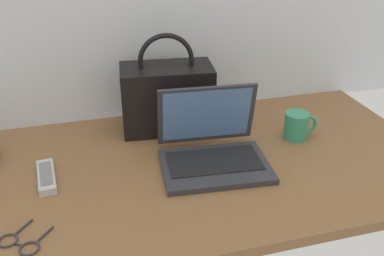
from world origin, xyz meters
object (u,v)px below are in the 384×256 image
Objects in this scene: laptop at (212,148)px; coffee_mug at (297,125)px; eyeglasses at (20,243)px; handbag at (167,96)px; remote_control_near at (46,177)px.

coffee_mug is (0.31, 0.06, -0.00)m from laptop.
laptop is 0.32m from coffee_mug.
eyeglasses is 0.67m from handbag.
eyeglasses is at bearing -102.59° from remote_control_near.
coffee_mug is 0.71× the size of remote_control_near.
coffee_mug is 0.84× the size of eyeglasses.
coffee_mug is at bearing -25.51° from handbag.
coffee_mug is at bearing 2.60° from remote_control_near.
eyeglasses is at bearing -133.84° from handbag.
remote_control_near is 0.47m from handbag.
remote_control_near is at bearing 77.41° from eyeglasses.
eyeglasses is at bearing -161.18° from coffee_mug.
laptop is at bearing -168.33° from coffee_mug.
coffee_mug is at bearing 11.67° from laptop.
laptop is 0.99× the size of handbag.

